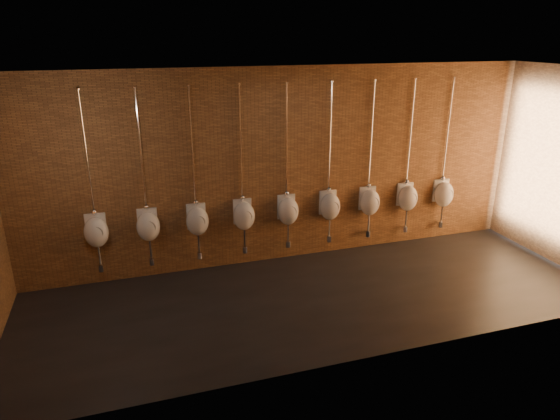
% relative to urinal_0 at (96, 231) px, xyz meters
% --- Properties ---
extents(ground, '(8.50, 8.50, 0.00)m').
position_rel_urinal_0_xyz_m(ground, '(3.02, -1.38, -0.90)').
color(ground, black).
rests_on(ground, ground).
extents(room_shell, '(8.54, 3.04, 3.22)m').
position_rel_urinal_0_xyz_m(room_shell, '(3.02, -1.38, 1.11)').
color(room_shell, black).
rests_on(room_shell, ground).
extents(urinal_0, '(0.37, 0.33, 2.71)m').
position_rel_urinal_0_xyz_m(urinal_0, '(0.00, 0.00, 0.00)').
color(urinal_0, white).
rests_on(urinal_0, ground).
extents(urinal_1, '(0.37, 0.33, 2.71)m').
position_rel_urinal_0_xyz_m(urinal_1, '(0.75, 0.00, 0.00)').
color(urinal_1, white).
rests_on(urinal_1, ground).
extents(urinal_2, '(0.37, 0.33, 2.71)m').
position_rel_urinal_0_xyz_m(urinal_2, '(1.50, 0.00, 0.00)').
color(urinal_2, white).
rests_on(urinal_2, ground).
extents(urinal_3, '(0.37, 0.33, 2.71)m').
position_rel_urinal_0_xyz_m(urinal_3, '(2.25, 0.00, 0.00)').
color(urinal_3, white).
rests_on(urinal_3, ground).
extents(urinal_4, '(0.37, 0.33, 2.71)m').
position_rel_urinal_0_xyz_m(urinal_4, '(3.00, 0.00, 0.00)').
color(urinal_4, white).
rests_on(urinal_4, ground).
extents(urinal_5, '(0.37, 0.33, 2.71)m').
position_rel_urinal_0_xyz_m(urinal_5, '(3.75, 0.00, 0.00)').
color(urinal_5, white).
rests_on(urinal_5, ground).
extents(urinal_6, '(0.37, 0.33, 2.71)m').
position_rel_urinal_0_xyz_m(urinal_6, '(4.50, 0.00, 0.00)').
color(urinal_6, white).
rests_on(urinal_6, ground).
extents(urinal_7, '(0.37, 0.33, 2.71)m').
position_rel_urinal_0_xyz_m(urinal_7, '(5.25, 0.00, 0.00)').
color(urinal_7, white).
rests_on(urinal_7, ground).
extents(urinal_8, '(0.37, 0.33, 2.71)m').
position_rel_urinal_0_xyz_m(urinal_8, '(6.00, 0.00, 0.00)').
color(urinal_8, white).
rests_on(urinal_8, ground).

